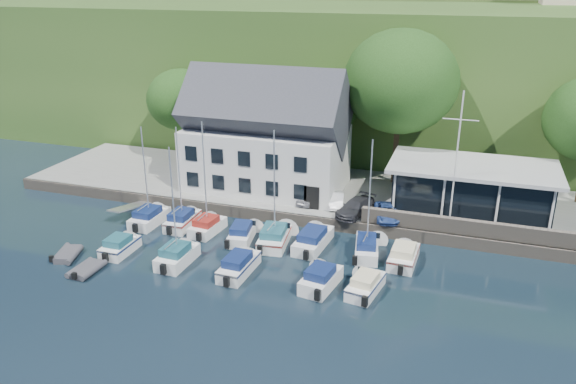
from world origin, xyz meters
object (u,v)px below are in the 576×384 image
object	(u,v)px
car_silver	(309,196)
dinghy_1	(86,268)
car_blue	(387,212)
boat_r2_4	(366,283)
boat_r2_0	(120,244)
boat_r2_3	(321,277)
club_pavilion	(471,189)
boat_r1_7	(404,254)
car_white	(337,200)
boat_r2_2	(239,263)
boat_r1_2	(205,183)
boat_r2_1	(173,204)
boat_r1_6	(369,200)
dinghy_0	(68,253)
boat_r1_3	(242,231)
boat_r1_0	(145,174)
flagpole	(456,161)
boat_r1_1	(179,176)
boat_r1_5	(313,238)
harbor_building	(266,141)
boat_r1_4	(274,189)
car_dgrey	(355,207)

from	to	relation	value
car_silver	dinghy_1	world-z (taller)	car_silver
car_blue	boat_r2_4	bearing A→B (deg)	-103.28
boat_r2_0	boat_r2_3	world-z (taller)	boat_r2_3
club_pavilion	boat_r2_4	world-z (taller)	club_pavilion
boat_r1_7	dinghy_1	bearing A→B (deg)	-156.17
car_white	boat_r2_2	world-z (taller)	car_white
car_white	boat_r1_7	xyz separation A→B (m)	(6.57, -6.66, -0.81)
boat_r1_2	dinghy_1	size ratio (longest dim) A/B	3.03
boat_r2_0	boat_r2_1	distance (m)	6.25
boat_r1_6	dinghy_0	size ratio (longest dim) A/B	3.11
club_pavilion	boat_r2_4	size ratio (longest dim) A/B	2.58
boat_r1_3	boat_r2_1	bearing A→B (deg)	-128.83
boat_r1_2	boat_r1_3	xyz separation A→B (m)	(3.14, -0.30, -3.50)
boat_r1_0	dinghy_1	bearing A→B (deg)	-87.63
car_silver	boat_r1_3	bearing A→B (deg)	-111.52
boat_r1_3	boat_r1_6	bearing A→B (deg)	-5.66
boat_r1_3	boat_r2_4	distance (m)	11.67
car_silver	boat_r1_7	bearing A→B (deg)	-31.12
boat_r2_2	dinghy_0	xyz separation A→B (m)	(-12.81, -1.80, -0.42)
flagpole	boat_r1_6	distance (m)	7.53
boat_r1_7	boat_r2_0	distance (m)	20.78
club_pavilion	flagpole	bearing A→B (deg)	-111.14
boat_r2_1	boat_r2_4	size ratio (longest dim) A/B	1.80
car_white	boat_r1_1	size ratio (longest dim) A/B	0.37
boat_r2_1	dinghy_0	size ratio (longest dim) A/B	3.34
car_white	boat_r1_7	world-z (taller)	car_white
boat_r1_5	boat_r1_6	distance (m)	5.42
boat_r1_6	boat_r2_0	size ratio (longest dim) A/B	1.83
boat_r1_5	dinghy_1	xyz separation A→B (m)	(-13.80, -8.84, -0.41)
harbor_building	boat_r2_1	distance (m)	14.53
boat_r1_0	boat_r2_0	xyz separation A→B (m)	(0.75, -5.31, -3.72)
car_silver	boat_r1_4	world-z (taller)	boat_r1_4
boat_r2_2	boat_r2_4	world-z (taller)	boat_r2_2
car_blue	boat_r1_3	distance (m)	11.67
car_dgrey	boat_r2_2	distance (m)	11.96
club_pavilion	boat_r1_4	world-z (taller)	boat_r1_4
boat_r1_2	boat_r1_3	distance (m)	4.71
harbor_building	boat_r1_3	xyz separation A→B (m)	(1.45, -9.34, -4.67)
car_dgrey	car_blue	xyz separation A→B (m)	(2.57, -0.03, -0.05)
boat_r2_0	boat_r2_1	bearing A→B (deg)	-1.74
car_blue	boat_r1_5	bearing A→B (deg)	-149.98
car_silver	boat_r1_2	bearing A→B (deg)	-130.17
boat_r1_0	boat_r2_3	distance (m)	17.44
car_dgrey	boat_r1_1	distance (m)	14.42
dinghy_1	boat_r1_3	bearing A→B (deg)	46.23
boat_r1_1	boat_r2_2	xyz separation A→B (m)	(7.43, -5.68, -3.70)
car_silver	boat_r1_5	world-z (taller)	car_silver
boat_r1_6	boat_r2_0	distance (m)	18.63
dinghy_1	boat_r2_4	bearing A→B (deg)	11.51
car_white	dinghy_0	xyz separation A→B (m)	(-16.83, -13.50, -1.22)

